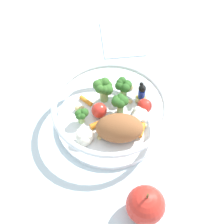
{
  "coord_description": "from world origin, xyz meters",
  "views": [
    {
      "loc": [
        -0.16,
        -0.36,
        0.57
      ],
      "look_at": [
        0.0,
        -0.01,
        0.03
      ],
      "focal_mm": 53.17,
      "sensor_mm": 36.0,
      "label": 1
    }
  ],
  "objects": [
    {
      "name": "loose_apple",
      "position": [
        -0.03,
        -0.2,
        0.03
      ],
      "size": [
        0.07,
        0.07,
        0.08
      ],
      "color": "red",
      "rests_on": "ground_plane"
    },
    {
      "name": "food_container",
      "position": [
        0.0,
        -0.01,
        0.03
      ],
      "size": [
        0.23,
        0.23,
        0.07
      ],
      "color": "white",
      "rests_on": "ground_plane"
    },
    {
      "name": "ground_plane",
      "position": [
        0.0,
        0.0,
        0.0
      ],
      "size": [
        2.4,
        2.4,
        0.0
      ],
      "primitive_type": "plane",
      "color": "silver"
    },
    {
      "name": "folded_napkin",
      "position": [
        0.14,
        0.21,
        0.0
      ],
      "size": [
        0.14,
        0.16,
        0.01
      ],
      "primitive_type": "cube",
      "rotation": [
        0.0,
        0.0,
        -0.33
      ],
      "color": "white",
      "rests_on": "ground_plane"
    }
  ]
}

